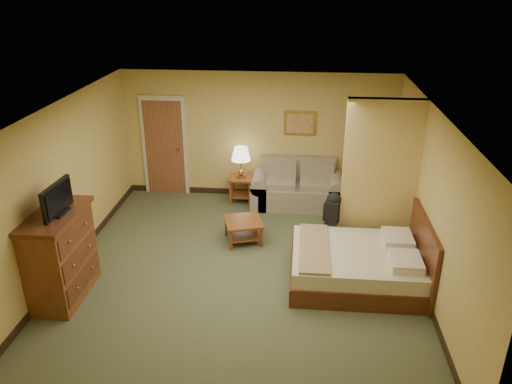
# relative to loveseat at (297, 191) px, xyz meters

# --- Properties ---
(floor) EXTENTS (6.00, 6.00, 0.00)m
(floor) POSITION_rel_loveseat_xyz_m (-0.83, -2.58, -0.30)
(floor) COLOR #4B5235
(floor) RESTS_ON ground
(ceiling) EXTENTS (6.00, 6.00, 0.00)m
(ceiling) POSITION_rel_loveseat_xyz_m (-0.83, -2.58, 2.30)
(ceiling) COLOR white
(ceiling) RESTS_ON back_wall
(back_wall) EXTENTS (5.50, 0.02, 2.60)m
(back_wall) POSITION_rel_loveseat_xyz_m (-0.83, 0.42, 1.00)
(back_wall) COLOR tan
(back_wall) RESTS_ON floor
(left_wall) EXTENTS (0.02, 6.00, 2.60)m
(left_wall) POSITION_rel_loveseat_xyz_m (-3.58, -2.58, 1.00)
(left_wall) COLOR tan
(left_wall) RESTS_ON floor
(right_wall) EXTENTS (0.02, 6.00, 2.60)m
(right_wall) POSITION_rel_loveseat_xyz_m (1.92, -2.58, 1.00)
(right_wall) COLOR tan
(right_wall) RESTS_ON floor
(partition) EXTENTS (1.20, 0.15, 2.60)m
(partition) POSITION_rel_loveseat_xyz_m (1.32, -1.65, 1.00)
(partition) COLOR tan
(partition) RESTS_ON floor
(door) EXTENTS (0.94, 0.16, 2.10)m
(door) POSITION_rel_loveseat_xyz_m (-2.78, 0.39, 0.73)
(door) COLOR beige
(door) RESTS_ON floor
(baseboard) EXTENTS (5.50, 0.02, 0.12)m
(baseboard) POSITION_rel_loveseat_xyz_m (-0.83, 0.41, -0.24)
(baseboard) COLOR black
(baseboard) RESTS_ON floor
(loveseat) EXTENTS (1.84, 0.86, 0.93)m
(loveseat) POSITION_rel_loveseat_xyz_m (0.00, 0.00, 0.00)
(loveseat) COLOR gray
(loveseat) RESTS_ON floor
(side_table) EXTENTS (0.49, 0.49, 0.54)m
(side_table) POSITION_rel_loveseat_xyz_m (-1.15, 0.07, 0.05)
(side_table) COLOR brown
(side_table) RESTS_ON floor
(table_lamp) EXTENTS (0.38, 0.38, 0.63)m
(table_lamp) POSITION_rel_loveseat_xyz_m (-1.15, 0.07, 0.71)
(table_lamp) COLOR #B67E43
(table_lamp) RESTS_ON side_table
(coffee_table) EXTENTS (0.78, 0.78, 0.40)m
(coffee_table) POSITION_rel_loveseat_xyz_m (-0.91, -1.60, -0.01)
(coffee_table) COLOR brown
(coffee_table) RESTS_ON floor
(wall_picture) EXTENTS (0.64, 0.04, 0.50)m
(wall_picture) POSITION_rel_loveseat_xyz_m (0.00, 0.40, 1.30)
(wall_picture) COLOR #B78E3F
(wall_picture) RESTS_ON back_wall
(dresser) EXTENTS (0.66, 1.25, 1.33)m
(dresser) POSITION_rel_loveseat_xyz_m (-3.31, -3.43, 0.37)
(dresser) COLOR brown
(dresser) RESTS_ON floor
(tv) EXTENTS (0.19, 0.72, 0.44)m
(tv) POSITION_rel_loveseat_xyz_m (-3.21, -3.43, 1.24)
(tv) COLOR black
(tv) RESTS_ON dresser
(bed) EXTENTS (1.96, 1.66, 1.07)m
(bed) POSITION_rel_loveseat_xyz_m (0.99, -2.68, -0.01)
(bed) COLOR #4B2111
(bed) RESTS_ON floor
(backpack) EXTENTS (0.28, 0.35, 0.52)m
(backpack) POSITION_rel_loveseat_xyz_m (0.61, -1.75, 0.50)
(backpack) COLOR black
(backpack) RESTS_ON bed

